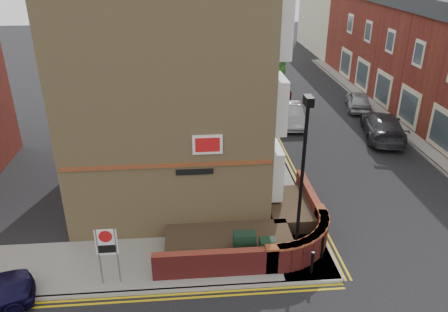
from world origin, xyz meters
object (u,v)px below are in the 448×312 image
silver_car_near (290,114)px  zone_sign (107,247)px  utility_cabinet_large (244,247)px  lamppost (301,183)px

silver_car_near → zone_sign: bearing=-121.6°
utility_cabinet_large → silver_car_near: 14.69m
lamppost → zone_sign: 6.85m
lamppost → utility_cabinet_large: 3.24m
lamppost → utility_cabinet_large: (-1.90, 0.10, -2.62)m
utility_cabinet_large → zone_sign: size_ratio=0.55×
lamppost → zone_sign: bearing=-173.9°
zone_sign → lamppost: bearing=6.1°
utility_cabinet_large → zone_sign: bearing=-170.3°
lamppost → zone_sign: lamppost is taller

